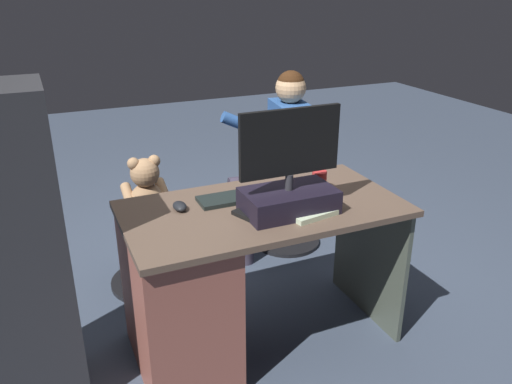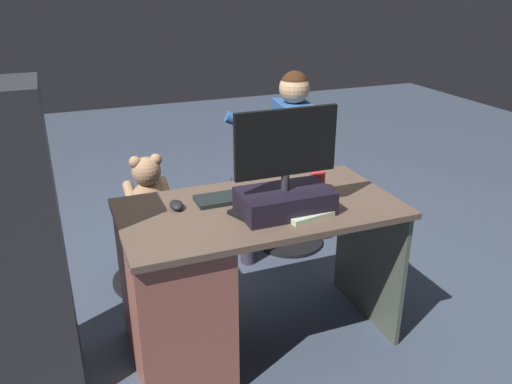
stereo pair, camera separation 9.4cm
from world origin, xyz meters
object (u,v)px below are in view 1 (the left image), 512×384
cup (319,181)px  visitor_chair (288,209)px  keyboard (242,196)px  computer_mouse (180,206)px  teddy_bear (146,190)px  monitor (289,186)px  desk (199,285)px  person (279,150)px  office_chair_teddy (151,247)px  tv_remote (246,216)px

cup → visitor_chair: bearing=-107.3°
keyboard → computer_mouse: (0.31, 0.01, 0.01)m
teddy_bear → monitor: bearing=118.3°
desk → person: size_ratio=1.08×
keyboard → office_chair_teddy: bearing=-62.4°
visitor_chair → tv_remote: bearing=54.0°
monitor → person: bearing=-113.6°
keyboard → tv_remote: size_ratio=2.80×
monitor → keyboard: (0.14, -0.22, -0.11)m
office_chair_teddy → monitor: bearing=118.7°
cup → tv_remote: (0.45, 0.15, -0.04)m
keyboard → tv_remote: (0.06, 0.21, -0.00)m
person → tv_remote: bearing=57.0°
cup → visitor_chair: 1.02m
keyboard → person: (-0.56, -0.75, -0.06)m
cup → person: bearing=-102.1°
monitor → office_chair_teddy: (0.47, -0.85, -0.63)m
cup → keyboard: bearing=-8.5°
tv_remote → visitor_chair: size_ratio=0.33×
office_chair_teddy → visitor_chair: (-0.97, -0.13, 0.01)m
monitor → cup: size_ratio=4.75×
person → computer_mouse: bearing=41.2°
computer_mouse → office_chair_teddy: (0.02, -0.64, -0.53)m
teddy_bear → person: (-0.89, -0.11, 0.09)m
computer_mouse → office_chair_teddy: size_ratio=0.19×
desk → computer_mouse: size_ratio=13.39×
computer_mouse → person: 1.15m
teddy_bear → cup: bearing=135.7°
monitor → keyboard: bearing=-58.5°
computer_mouse → office_chair_teddy: 0.83m
cup → visitor_chair: size_ratio=0.22×
keyboard → person: bearing=-126.8°
teddy_bear → person: bearing=-173.1°
desk → teddy_bear: teddy_bear is taller
teddy_bear → computer_mouse: bearing=92.0°
teddy_bear → person: 0.90m
tv_remote → visitor_chair: bearing=-147.2°
visitor_chair → cup: bearing=72.7°
desk → visitor_chair: 1.28m
desk → office_chair_teddy: bearing=-85.4°
cup → person: 0.83m
keyboard → visitor_chair: keyboard is taller
desk → visitor_chair: desk is taller
desk → cup: size_ratio=12.96×
monitor → visitor_chair: monitor is taller
monitor → cup: monitor is taller
monitor → teddy_bear: (0.47, -0.86, -0.27)m
computer_mouse → teddy_bear: 0.67m
keyboard → office_chair_teddy: keyboard is taller
computer_mouse → desk: bearing=108.9°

